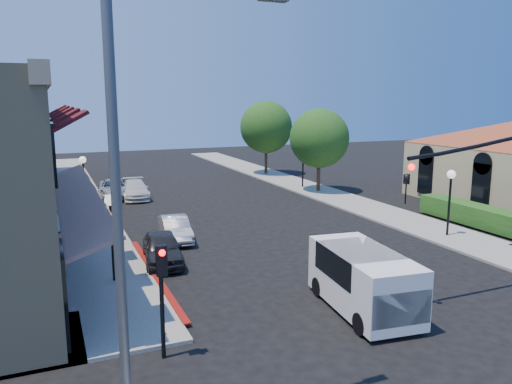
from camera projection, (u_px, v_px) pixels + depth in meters
name	position (u px, v px, depth m)	size (l,w,h in m)	color
ground	(426.00, 329.00, 15.73)	(120.00, 120.00, 0.00)	black
sidewalk_left	(77.00, 197.00, 36.79)	(3.50, 50.00, 0.12)	gray
sidewalk_right	(289.00, 182.00, 43.51)	(3.50, 50.00, 0.12)	gray
curb_red_strip	(155.00, 277.00, 20.32)	(0.25, 10.00, 0.06)	maroon
hedge	(477.00, 227.00, 28.37)	(1.40, 8.00, 1.10)	#1D4E16
street_tree_a	(319.00, 138.00, 38.25)	(4.56, 4.56, 6.48)	#392217
street_tree_b	(266.00, 127.00, 47.23)	(4.94, 4.94, 7.02)	#392217
secondary_signal	(162.00, 281.00, 13.51)	(0.28, 0.42, 3.32)	black
cobra_streetlight	(136.00, 200.00, 9.44)	(3.60, 0.25, 9.31)	#595B5E
lamppost_left_near	(111.00, 216.00, 19.20)	(0.44, 0.44, 3.57)	black
lamppost_left_far	(83.00, 169.00, 31.87)	(0.44, 0.44, 3.57)	black
lamppost_right_near	(451.00, 186.00, 25.73)	(0.44, 0.44, 3.57)	black
lamppost_right_far	(303.00, 155.00, 40.21)	(0.44, 0.44, 3.57)	black
white_van	(364.00, 277.00, 16.89)	(2.56, 4.93, 2.10)	white
parked_car_a	(162.00, 248.00, 22.02)	(1.61, 4.01, 1.37)	black
parked_car_b	(175.00, 229.00, 25.54)	(1.31, 3.76, 1.24)	#AFB1B5
parked_car_c	(135.00, 190.00, 36.39)	(1.83, 4.50, 1.31)	silver
parked_car_d	(114.00, 188.00, 36.77)	(2.21, 4.79, 1.33)	#B0B2B5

